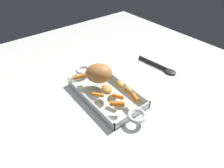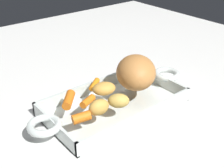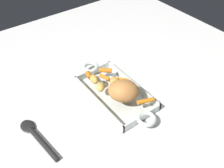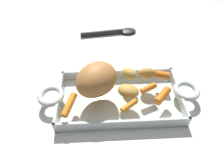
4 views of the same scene
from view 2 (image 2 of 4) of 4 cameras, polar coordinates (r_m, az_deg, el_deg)
name	(u,v)px [view 2 (image 2 of 4)]	position (r m, az deg, el deg)	size (l,w,h in m)	color
ground_plane	(114,108)	(0.78, 0.44, -4.55)	(1.71, 1.71, 0.00)	silver
roasting_dish	(114,103)	(0.77, 0.45, -3.64)	(0.47, 0.20, 0.04)	silver
pork_roast	(136,72)	(0.77, 4.63, 2.26)	(0.12, 0.10, 0.09)	#BC7A3D
baby_carrot_center_left	(94,84)	(0.78, -3.40, -0.08)	(0.02, 0.02, 0.05)	orange
baby_carrot_center_right	(87,101)	(0.71, -4.87, -3.19)	(0.02, 0.02, 0.05)	orange
baby_carrot_long	(69,100)	(0.71, -8.33, -3.00)	(0.02, 0.02, 0.06)	orange
baby_carrot_short	(81,117)	(0.65, -5.90, -6.43)	(0.02, 0.02, 0.04)	orange
baby_carrot_southwest	(141,69)	(0.86, 5.51, 2.94)	(0.02, 0.02, 0.07)	orange
potato_golden_small	(119,101)	(0.69, 1.27, -3.24)	(0.05, 0.04, 0.03)	gold
potato_corner	(104,89)	(0.74, -1.56, -0.88)	(0.06, 0.04, 0.03)	gold
potato_golden_large	(99,107)	(0.67, -2.54, -4.50)	(0.05, 0.03, 0.04)	gold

